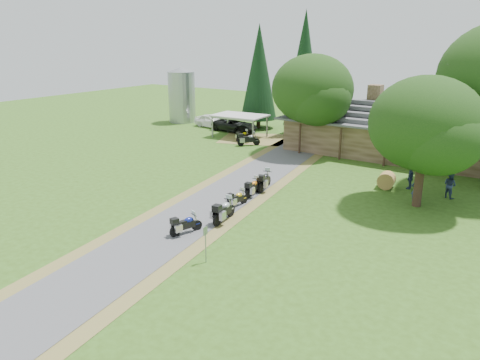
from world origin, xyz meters
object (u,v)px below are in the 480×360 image
Objects in this scene: motorcycle_row_b at (224,210)px; motorcycle_carport_a at (243,135)px; motorcycle_row_d at (253,187)px; lodge at (401,129)px; hay_bale at (386,180)px; motorcycle_row_a at (186,223)px; carport at (240,126)px; silo at (182,95)px; motorcycle_carport_b at (249,139)px; motorcycle_row_c at (237,198)px; car_dark_suv at (235,122)px; car_white_sedan at (211,119)px; motorcycle_row_e at (265,180)px.

motorcycle_carport_a is at bearing 23.88° from motorcycle_row_b.
motorcycle_row_b reaches higher than motorcycle_row_d.
lodge is 17.94× the size of hay_bale.
motorcycle_row_a is at bearing -100.86° from lodge.
motorcycle_carport_a is at bearing 156.52° from hay_bale.
motorcycle_row_a is at bearing -66.03° from carport.
motorcycle_row_b reaches higher than motorcycle_row_a.
silo is at bearing 37.97° from motorcycle_row_b.
motorcycle_row_a is at bearing -109.87° from motorcycle_carport_b.
motorcycle_row_c is 11.46m from hay_bale.
lodge reaches higher than carport.
motorcycle_row_c is (-0.08, 5.21, -0.03)m from motorcycle_row_a.
motorcycle_row_b is at bearing -136.75° from motorcycle_carport_a.
lodge is 19.05m from car_dark_suv.
lodge reaches higher than car_white_sedan.
carport reaches higher than motorcycle_carport_b.
motorcycle_row_e is (23.04, -17.92, -2.69)m from silo.
hay_bale is (30.24, -12.76, -2.82)m from silo.
lodge is at bearing 1.30° from carport.
car_white_sedan reaches higher than motorcycle_row_b.
motorcycle_carport_b is (-8.58, 11.17, -0.03)m from motorcycle_row_e.
carport is 18.37m from motorcycle_row_e.
motorcycle_row_e is 1.78× the size of hay_bale.
car_dark_suv is (9.23, -1.60, -2.25)m from silo.
motorcycle_row_c is at bearing -134.95° from motorcycle_carport_a.
silo reaches higher than motorcycle_carport_a.
hay_bale is (7.19, 5.16, -0.13)m from motorcycle_row_e.
silo is 34.48m from motorcycle_row_b.
motorcycle_row_c is at bearing -103.86° from lodge.
silo is 1.22× the size of carport.
carport is at bearing -127.40° from car_dark_suv.
motorcycle_carport_a is at bearing 25.87° from motorcycle_row_e.
motorcycle_row_e is 14.09m from motorcycle_carport_b.
silo is at bearing 59.50° from motorcycle_row_a.
carport reaches higher than car_white_sedan.
motorcycle_carport_b is at bearing -120.08° from motorcycle_carport_a.
motorcycle_row_c is at bearing -126.67° from hay_bale.
car_white_sedan reaches higher than motorcycle_carport_b.
motorcycle_carport_b is at bearing -25.00° from silo.
car_white_sedan is at bearing 176.54° from lodge.
lodge reaches higher than motorcycle_row_b.
motorcycle_carport_a is 2.31m from motorcycle_carport_b.
car_dark_suv reaches higher than motorcycle_row_b.
lodge is at bearing 100.97° from hay_bale.
motorcycle_row_a is at bearing -141.34° from motorcycle_carport_a.
motorcycle_row_d is at bearing -134.71° from car_dark_suv.
carport reaches higher than motorcycle_row_e.
carport is 3.25× the size of motorcycle_row_c.
motorcycle_row_b is (14.92, -22.87, -0.44)m from car_dark_suv.
lodge is at bearing 7.82° from motorcycle_row_a.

